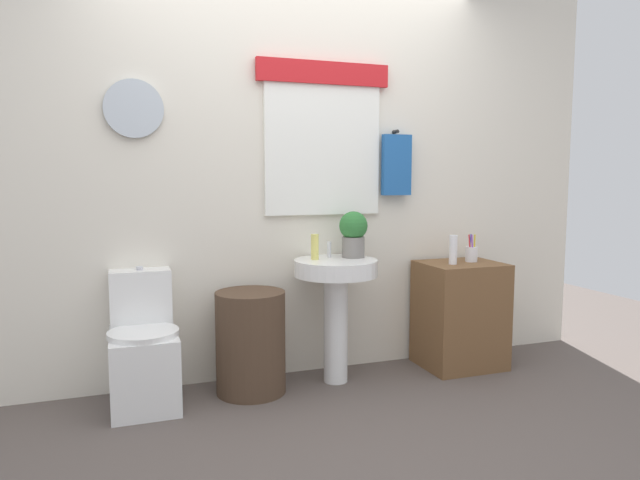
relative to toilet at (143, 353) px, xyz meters
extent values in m
plane|color=#564C47|center=(0.95, -0.88, -0.29)|extent=(8.00, 8.00, 0.00)
cube|color=silver|center=(0.95, 0.27, 1.01)|extent=(4.40, 0.10, 2.60)
cube|color=white|center=(1.15, 0.20, 1.16)|extent=(0.77, 0.03, 0.83)
cube|color=red|center=(1.15, 0.19, 1.63)|extent=(0.87, 0.04, 0.14)
cylinder|color=silver|center=(0.00, 0.20, 1.37)|extent=(0.33, 0.03, 0.33)
cylinder|color=black|center=(1.65, 0.19, 1.28)|extent=(0.02, 0.06, 0.02)
cube|color=#235BA3|center=(1.65, 0.17, 1.06)|extent=(0.20, 0.05, 0.40)
cube|color=white|center=(0.00, -0.03, -0.09)|extent=(0.36, 0.50, 0.42)
cylinder|color=white|center=(0.00, -0.09, 0.14)|extent=(0.38, 0.38, 0.03)
cube|color=white|center=(0.00, 0.14, 0.29)|extent=(0.34, 0.18, 0.33)
cylinder|color=silver|center=(0.00, 0.14, 0.46)|extent=(0.04, 0.04, 0.02)
cylinder|color=#4C3828|center=(0.61, -0.03, 0.01)|extent=(0.41, 0.41, 0.61)
cylinder|color=white|center=(1.15, -0.03, 0.04)|extent=(0.15, 0.15, 0.67)
cylinder|color=white|center=(1.15, -0.03, 0.43)|extent=(0.51, 0.51, 0.10)
cylinder|color=silver|center=(1.15, 0.09, 0.53)|extent=(0.03, 0.03, 0.10)
cube|color=brown|center=(2.05, -0.03, 0.06)|extent=(0.52, 0.44, 0.71)
cylinder|color=#DBD166|center=(1.03, 0.02, 0.56)|extent=(0.05, 0.05, 0.16)
cylinder|color=slate|center=(1.29, 0.03, 0.54)|extent=(0.14, 0.14, 0.13)
sphere|color=#2D7033|center=(1.29, 0.03, 0.68)|extent=(0.18, 0.18, 0.18)
cylinder|color=white|center=(1.95, -0.07, 0.51)|extent=(0.05, 0.05, 0.19)
cylinder|color=silver|center=(2.14, -0.01, 0.46)|extent=(0.08, 0.08, 0.10)
cylinder|color=yellow|center=(2.15, -0.02, 0.51)|extent=(0.01, 0.02, 0.18)
cylinder|color=blue|center=(2.13, 0.01, 0.51)|extent=(0.03, 0.02, 0.18)
cylinder|color=red|center=(2.12, -0.02, 0.51)|extent=(0.02, 0.03, 0.18)
cylinder|color=purple|center=(2.13, -0.03, 0.51)|extent=(0.02, 0.01, 0.18)
camera|label=1|loc=(-0.11, -3.28, 0.99)|focal=32.15mm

